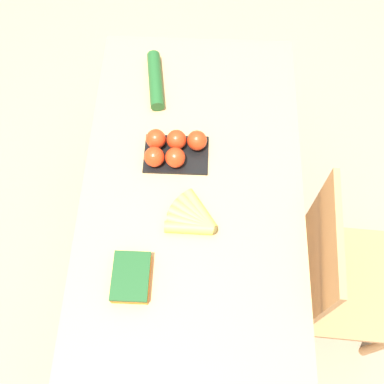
% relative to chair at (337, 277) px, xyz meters
% --- Properties ---
extents(ground_plane, '(12.00, 12.00, 0.00)m').
position_rel_chair_xyz_m(ground_plane, '(-0.17, -0.53, -0.48)').
color(ground_plane, gray).
extents(dining_table, '(1.38, 0.73, 0.75)m').
position_rel_chair_xyz_m(dining_table, '(-0.17, -0.53, 0.16)').
color(dining_table, tan).
rests_on(dining_table, ground_plane).
extents(chair, '(0.44, 0.42, 0.92)m').
position_rel_chair_xyz_m(chair, '(0.00, 0.00, 0.00)').
color(chair, '#A87547').
rests_on(chair, ground_plane).
extents(banana_bunch, '(0.15, 0.17, 0.04)m').
position_rel_chair_xyz_m(banana_bunch, '(-0.09, -0.53, 0.29)').
color(banana_bunch, brown).
rests_on(banana_bunch, dining_table).
extents(tomato_pack, '(0.15, 0.22, 0.08)m').
position_rel_chair_xyz_m(tomato_pack, '(-0.33, -0.61, 0.31)').
color(tomato_pack, black).
rests_on(tomato_pack, dining_table).
extents(carrot_bag, '(0.15, 0.11, 0.04)m').
position_rel_chair_xyz_m(carrot_bag, '(0.11, -0.70, 0.30)').
color(carrot_bag, orange).
rests_on(carrot_bag, dining_table).
extents(cucumber_near, '(0.25, 0.08, 0.05)m').
position_rel_chair_xyz_m(cucumber_near, '(-0.63, -0.69, 0.30)').
color(cucumber_near, '#1E5123').
rests_on(cucumber_near, dining_table).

